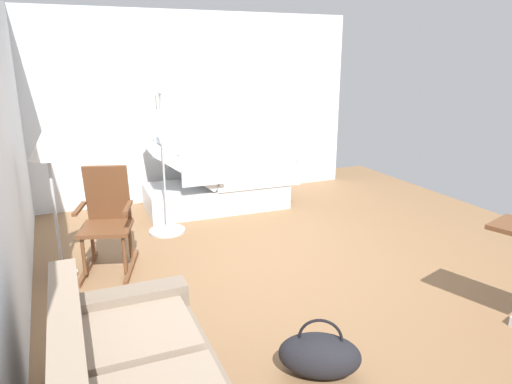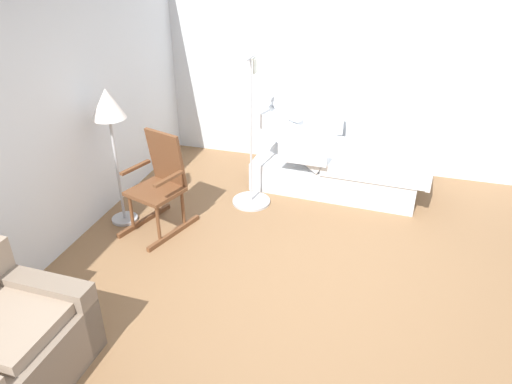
{
  "view_description": "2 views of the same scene",
  "coord_description": "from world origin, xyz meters",
  "px_view_note": "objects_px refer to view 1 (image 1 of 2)",
  "views": [
    {
      "loc": [
        -3.94,
        2.02,
        2.11
      ],
      "look_at": [
        -0.0,
        0.29,
        0.84
      ],
      "focal_mm": 32.95,
      "sensor_mm": 36.0,
      "label": 1
    },
    {
      "loc": [
        -3.22,
        -0.59,
        2.82
      ],
      "look_at": [
        0.27,
        0.44,
        0.83
      ],
      "focal_mm": 33.78,
      "sensor_mm": 36.0,
      "label": 2
    }
  ],
  "objects_px": {
    "hospital_bed": "(217,186)",
    "floor_lamp": "(48,154)",
    "duffel_bag": "(320,355)",
    "rocking_chair": "(107,221)",
    "iv_pole": "(166,213)"
  },
  "relations": [
    {
      "from": "duffel_bag",
      "to": "floor_lamp",
      "type": "bearing_deg",
      "value": 33.74
    },
    {
      "from": "rocking_chair",
      "to": "floor_lamp",
      "type": "relative_size",
      "value": 0.71
    },
    {
      "from": "floor_lamp",
      "to": "duffel_bag",
      "type": "bearing_deg",
      "value": -146.26
    },
    {
      "from": "floor_lamp",
      "to": "duffel_bag",
      "type": "height_order",
      "value": "floor_lamp"
    },
    {
      "from": "hospital_bed",
      "to": "rocking_chair",
      "type": "bearing_deg",
      "value": 130.68
    },
    {
      "from": "hospital_bed",
      "to": "duffel_bag",
      "type": "relative_size",
      "value": 3.26
    },
    {
      "from": "rocking_chair",
      "to": "iv_pole",
      "type": "bearing_deg",
      "value": -45.5
    },
    {
      "from": "hospital_bed",
      "to": "iv_pole",
      "type": "xyz_separation_m",
      "value": [
        -0.66,
        0.88,
        -0.06
      ]
    },
    {
      "from": "hospital_bed",
      "to": "floor_lamp",
      "type": "height_order",
      "value": "floor_lamp"
    },
    {
      "from": "duffel_bag",
      "to": "iv_pole",
      "type": "bearing_deg",
      "value": 5.87
    },
    {
      "from": "iv_pole",
      "to": "hospital_bed",
      "type": "bearing_deg",
      "value": -53.01
    },
    {
      "from": "rocking_chair",
      "to": "iv_pole",
      "type": "height_order",
      "value": "iv_pole"
    },
    {
      "from": "duffel_bag",
      "to": "rocking_chair",
      "type": "bearing_deg",
      "value": 24.8
    },
    {
      "from": "hospital_bed",
      "to": "rocking_chair",
      "type": "height_order",
      "value": "hospital_bed"
    },
    {
      "from": "hospital_bed",
      "to": "floor_lamp",
      "type": "xyz_separation_m",
      "value": [
        -1.44,
        2.11,
        0.92
      ]
    }
  ]
}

